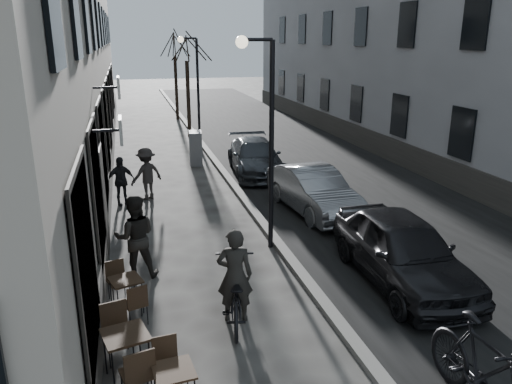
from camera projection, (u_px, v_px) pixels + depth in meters
name	position (u px, v px, depth m)	size (l,w,h in m)	color
road	(290.00, 153.00, 22.73)	(7.30, 60.00, 0.00)	black
kerb	(211.00, 156.00, 21.83)	(0.25, 60.00, 0.12)	slate
streetlamp_near	(265.00, 122.00, 11.58)	(0.90, 0.28, 5.09)	black
streetlamp_far	(194.00, 80.00, 22.67)	(0.90, 0.28, 5.09)	black
tree_near	(186.00, 45.00, 25.01)	(2.40, 2.40, 5.70)	black
tree_far	(174.00, 44.00, 30.56)	(2.40, 2.40, 5.70)	black
bistro_set_b	(127.00, 351.00, 7.58)	(0.81, 1.65, 0.94)	black
bistro_set_c	(126.00, 292.00, 9.49)	(0.77, 1.42, 0.81)	black
utility_cabinet	(196.00, 148.00, 20.52)	(0.50, 0.91, 1.37)	slate
bicycle	(235.00, 292.00, 9.19)	(0.73, 2.10, 1.10)	black
cyclist_rider	(235.00, 275.00, 9.08)	(0.66, 0.43, 1.81)	#272521
pedestrian_near	(135.00, 237.00, 10.75)	(0.91, 0.71, 1.87)	black
pedestrian_mid	(146.00, 174.00, 16.03)	(1.10, 0.63, 1.70)	#2D2927
pedestrian_far	(121.00, 181.00, 15.49)	(0.91, 0.38, 1.55)	black
car_near	(403.00, 250.00, 10.56)	(1.75, 4.36, 1.49)	black
car_mid	(314.00, 190.00, 14.89)	(1.42, 4.07, 1.34)	gray
car_far	(255.00, 157.00, 19.15)	(1.80, 4.44, 1.29)	#33373D
moped	(484.00, 372.00, 6.81)	(0.64, 2.28, 1.37)	black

